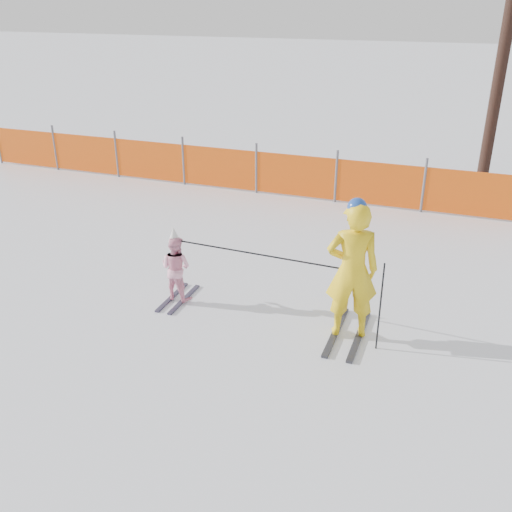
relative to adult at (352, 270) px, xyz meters
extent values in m
plane|color=white|center=(-1.45, -0.42, -1.05)|extent=(120.00, 120.00, 0.00)
cube|color=black|center=(-0.17, 0.00, -1.03)|extent=(0.09, 1.39, 0.04)
cube|color=black|center=(0.17, 0.00, -1.03)|extent=(0.09, 1.39, 0.04)
imported|color=yellow|center=(0.00, 0.00, -0.01)|extent=(0.84, 0.68, 2.01)
sphere|color=#1B4096|center=(0.00, 0.00, 0.91)|extent=(0.26, 0.26, 0.26)
cube|color=black|center=(-2.92, 0.11, -1.04)|extent=(0.09, 1.02, 0.03)
cube|color=black|center=(-2.70, 0.11, -1.04)|extent=(0.09, 1.02, 0.03)
imported|color=#FFA6C3|center=(-2.81, 0.11, -0.49)|extent=(0.57, 0.46, 1.07)
cone|color=silver|center=(-2.81, 0.11, 0.09)|extent=(0.19, 0.19, 0.24)
cylinder|color=black|center=(0.45, -0.20, -0.39)|extent=(0.02, 0.02, 1.32)
cylinder|color=black|center=(-1.41, 0.06, -0.01)|extent=(2.56, 0.13, 0.02)
cylinder|color=#595960|center=(-9.52, 5.71, -0.43)|extent=(0.06, 0.06, 1.25)
cylinder|color=#595960|center=(-7.52, 5.71, -0.43)|extent=(0.06, 0.06, 1.25)
cylinder|color=#595960|center=(-5.52, 5.71, -0.43)|extent=(0.06, 0.06, 1.25)
cylinder|color=#595960|center=(-3.52, 5.71, -0.43)|extent=(0.06, 0.06, 1.25)
cylinder|color=#595960|center=(-1.52, 5.71, -0.43)|extent=(0.06, 0.06, 1.25)
cylinder|color=#595960|center=(0.48, 5.71, -0.43)|extent=(0.06, 0.06, 1.25)
cube|color=#EE540C|center=(-4.42, 5.71, -0.50)|extent=(14.20, 0.03, 1.00)
cylinder|color=black|center=(1.78, 9.18, 1.82)|extent=(0.30, 0.30, 5.74)
camera|label=1|loc=(1.20, -7.08, 3.45)|focal=40.00mm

